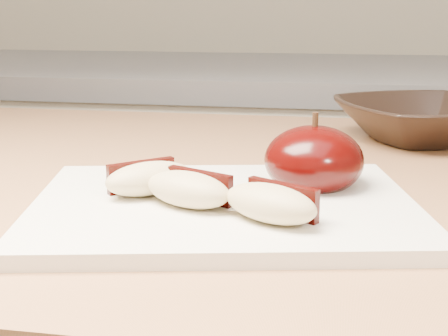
# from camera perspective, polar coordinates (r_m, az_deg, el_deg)

# --- Properties ---
(back_cabinet) EXTENTS (2.40, 0.62, 0.94)m
(back_cabinet) POSITION_cam_1_polar(r_m,az_deg,el_deg) (1.41, 2.72, -9.84)
(back_cabinet) COLOR silver
(back_cabinet) RESTS_ON ground
(cutting_board) EXTENTS (0.33, 0.27, 0.01)m
(cutting_board) POSITION_cam_1_polar(r_m,az_deg,el_deg) (0.48, 0.00, -3.56)
(cutting_board) COLOR silver
(cutting_board) RESTS_ON island_counter
(apple_half) EXTENTS (0.09, 0.09, 0.07)m
(apple_half) POSITION_cam_1_polar(r_m,az_deg,el_deg) (0.52, 8.21, 0.70)
(apple_half) COLOR black
(apple_half) RESTS_ON cutting_board
(apple_wedge_a) EXTENTS (0.08, 0.07, 0.03)m
(apple_wedge_a) POSITION_cam_1_polar(r_m,az_deg,el_deg) (0.49, -6.94, -0.93)
(apple_wedge_a) COLOR tan
(apple_wedge_a) RESTS_ON cutting_board
(apple_wedge_b) EXTENTS (0.08, 0.06, 0.03)m
(apple_wedge_b) POSITION_cam_1_polar(r_m,az_deg,el_deg) (0.46, -3.21, -1.92)
(apple_wedge_b) COLOR tan
(apple_wedge_b) RESTS_ON cutting_board
(apple_wedge_c) EXTENTS (0.08, 0.07, 0.03)m
(apple_wedge_c) POSITION_cam_1_polar(r_m,az_deg,el_deg) (0.43, 4.38, -3.19)
(apple_wedge_c) COLOR tan
(apple_wedge_c) RESTS_ON cutting_board
(bowl) EXTENTS (0.26, 0.26, 0.05)m
(bowl) POSITION_cam_1_polar(r_m,az_deg,el_deg) (0.78, 17.78, 4.16)
(bowl) COLOR black
(bowl) RESTS_ON island_counter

